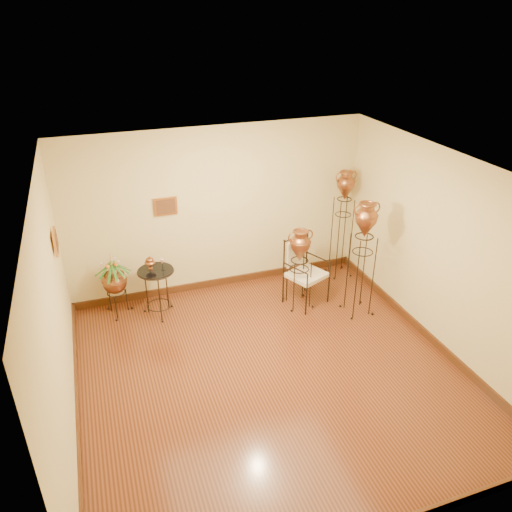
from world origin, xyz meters
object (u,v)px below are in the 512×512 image
object	(u,v)px
planter_urn	(114,279)
amphora_mid	(362,259)
armchair	(307,272)
side_table	(158,291)
amphora_tall	(342,223)

from	to	relation	value
planter_urn	amphora_mid	bearing A→B (deg)	-18.29
amphora_mid	armchair	size ratio (longest dim) A/B	1.67
side_table	amphora_tall	bearing A→B (deg)	4.06
amphora_mid	planter_urn	xyz separation A→B (m)	(-3.64, 1.20, -0.33)
amphora_tall	armchair	xyz separation A→B (m)	(-0.97, -0.69, -0.44)
armchair	side_table	world-z (taller)	armchair
amphora_tall	side_table	world-z (taller)	amphora_tall
amphora_mid	side_table	bearing A→B (deg)	162.25
amphora_tall	planter_urn	size ratio (longest dim) A/B	1.77
planter_urn	amphora_tall	bearing A→B (deg)	0.00
amphora_tall	side_table	size ratio (longest dim) A/B	1.95
planter_urn	side_table	bearing A→B (deg)	-20.91
amphora_mid	amphora_tall	bearing A→B (deg)	75.99
planter_urn	side_table	xyz separation A→B (m)	(0.62, -0.24, -0.21)
amphora_tall	planter_urn	xyz separation A→B (m)	(-3.94, 0.00, -0.38)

